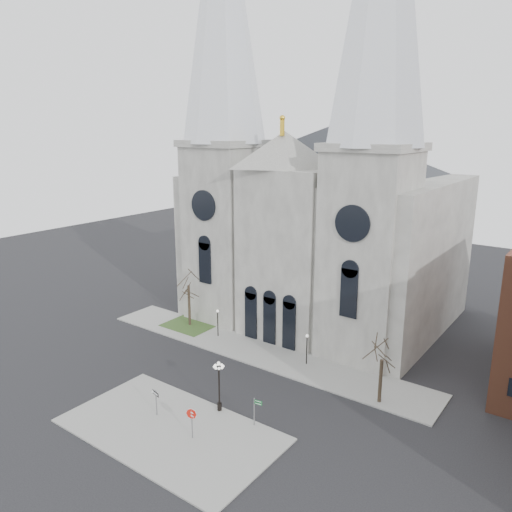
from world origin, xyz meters
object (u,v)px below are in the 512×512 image
Objects in this scene: stop_sign at (192,417)px; one_way_sign at (156,398)px; globe_lamp at (219,380)px; street_name_sign at (255,410)px.

stop_sign reaches higher than one_way_sign.
globe_lamp is 1.99× the size of one_way_sign.
globe_lamp is 5.50m from one_way_sign.
street_name_sign is (2.96, 4.31, -0.42)m from stop_sign.
globe_lamp is 4.08m from street_name_sign.
globe_lamp reaches higher than stop_sign.
globe_lamp is at bearing 170.72° from street_name_sign.
stop_sign is 4.75m from one_way_sign.
stop_sign is 5.25m from street_name_sign.
globe_lamp reaches higher than one_way_sign.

